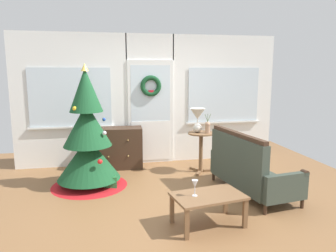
# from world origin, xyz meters

# --- Properties ---
(ground_plane) EXTENTS (6.76, 6.76, 0.00)m
(ground_plane) POSITION_xyz_m (0.00, 0.00, 0.00)
(ground_plane) COLOR brown
(back_wall_with_door) EXTENTS (5.20, 0.19, 2.55)m
(back_wall_with_door) POSITION_xyz_m (0.00, 2.08, 1.28)
(back_wall_with_door) COLOR white
(back_wall_with_door) RESTS_ON ground
(christmas_tree) EXTENTS (1.22, 1.22, 1.96)m
(christmas_tree) POSITION_xyz_m (-1.19, 0.89, 0.72)
(christmas_tree) COLOR #4C331E
(christmas_tree) RESTS_ON ground
(dresser_cabinet) EXTENTS (0.92, 0.48, 0.78)m
(dresser_cabinet) POSITION_xyz_m (-0.67, 1.79, 0.39)
(dresser_cabinet) COLOR #3D281C
(dresser_cabinet) RESTS_ON ground
(settee_sofa) EXTENTS (0.91, 1.63, 0.96)m
(settee_sofa) POSITION_xyz_m (1.18, 0.07, 0.38)
(settee_sofa) COLOR #3D281C
(settee_sofa) RESTS_ON ground
(side_table) EXTENTS (0.50, 0.48, 0.74)m
(side_table) POSITION_xyz_m (0.80, 1.22, 0.52)
(side_table) COLOR brown
(side_table) RESTS_ON ground
(table_lamp) EXTENTS (0.28, 0.28, 0.44)m
(table_lamp) POSITION_xyz_m (0.74, 1.26, 1.02)
(table_lamp) COLOR silver
(table_lamp) RESTS_ON side_table
(flower_vase) EXTENTS (0.11, 0.10, 0.35)m
(flower_vase) POSITION_xyz_m (0.90, 1.16, 0.86)
(flower_vase) COLOR tan
(flower_vase) RESTS_ON side_table
(coffee_table) EXTENTS (0.92, 0.65, 0.39)m
(coffee_table) POSITION_xyz_m (0.27, -0.80, 0.33)
(coffee_table) COLOR brown
(coffee_table) RESTS_ON ground
(wine_glass) EXTENTS (0.08, 0.08, 0.20)m
(wine_glass) POSITION_xyz_m (0.10, -0.80, 0.53)
(wine_glass) COLOR silver
(wine_glass) RESTS_ON coffee_table
(gift_box) EXTENTS (0.20, 0.18, 0.20)m
(gift_box) POSITION_xyz_m (-0.85, 0.71, 0.10)
(gift_box) COLOR #266633
(gift_box) RESTS_ON ground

